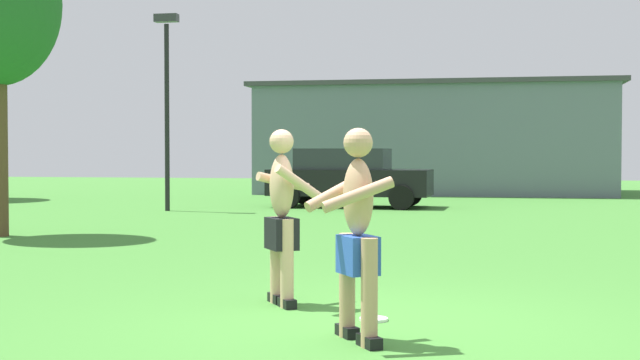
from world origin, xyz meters
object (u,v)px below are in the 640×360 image
(player_near, at_px, (357,230))
(frisbee, at_px, (374,319))
(player_in_black, at_px, (282,212))
(car_black_near_post, at_px, (349,177))
(lamp_post, at_px, (167,88))

(player_near, height_order, frisbee, player_near)
(player_near, xyz_separation_m, player_in_black, (-0.96, 1.49, 0.02))
(player_near, xyz_separation_m, car_black_near_post, (-2.77, 16.55, -0.06))
(player_in_black, distance_m, lamp_post, 14.21)
(player_in_black, relative_size, lamp_post, 0.35)
(car_black_near_post, bearing_deg, player_in_black, -83.16)
(player_near, bearing_deg, lamp_post, 116.37)
(player_in_black, bearing_deg, car_black_near_post, 96.84)
(lamp_post, bearing_deg, frisbee, -62.07)
(car_black_near_post, bearing_deg, frisbee, -79.90)
(player_near, xyz_separation_m, frisbee, (0.02, 0.89, -0.87))
(player_in_black, distance_m, frisbee, 1.46)
(frisbee, distance_m, lamp_post, 15.33)
(lamp_post, bearing_deg, player_in_black, -64.45)
(player_in_black, bearing_deg, frisbee, -31.58)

